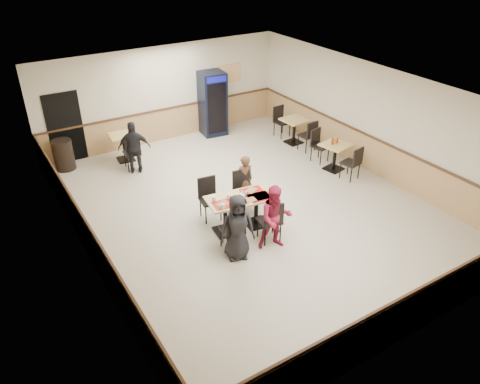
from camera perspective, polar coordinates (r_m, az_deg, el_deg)
ground at (r=11.75m, az=1.12°, el=-1.81°), size 10.00×10.00×0.00m
room_shell at (r=14.23m, az=1.59°, el=6.81°), size 10.00×10.00×10.00m
main_table at (r=10.67m, az=0.12°, el=-1.92°), size 1.65×0.99×0.83m
main_chairs at (r=10.66m, az=-0.15°, el=-2.11°), size 1.62×2.00×1.06m
diner_woman_left at (r=9.67m, az=-0.34°, el=-4.34°), size 0.84×0.69×1.48m
diner_woman_right at (r=9.99m, az=4.35°, el=-3.14°), size 0.88×0.78×1.50m
diner_man_opposite at (r=11.52m, az=0.50°, el=1.41°), size 0.52×0.37×1.35m
lone_diner at (r=13.38m, az=-12.76°, el=5.29°), size 0.96×0.66×1.51m
tabletop_clutter at (r=10.46m, az=0.39°, el=-0.70°), size 1.37×0.74×0.12m
side_table_near at (r=13.56m, az=11.52°, el=4.70°), size 0.87×0.87×0.79m
side_table_near_chair_south at (r=13.17m, az=13.33°, el=3.57°), size 0.54×0.54×1.00m
side_table_near_chair_north at (r=13.99m, az=9.78°, el=5.58°), size 0.54×0.54×1.00m
side_table_far at (r=15.09m, az=6.63°, el=7.85°), size 0.81×0.81×0.80m
side_table_far_chair_south at (r=14.65m, az=8.18°, el=6.92°), size 0.51×0.51×1.02m
side_table_far_chair_north at (r=15.57m, az=5.17°, el=8.55°), size 0.51×0.51×1.02m
condiment_caddy at (r=13.43m, az=11.43°, el=6.11°), size 0.23×0.06×0.20m
back_table at (r=14.27m, az=-13.97°, el=5.79°), size 0.83×0.83×0.81m
back_table_chair_lone at (r=13.71m, az=-13.05°, el=4.77°), size 0.52×0.52×1.03m
pepsi_cooler at (r=15.58m, az=-3.37°, el=10.72°), size 0.87×0.87×2.08m
trash_bin at (r=14.28m, az=-20.70°, el=4.26°), size 0.56×0.56×0.89m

